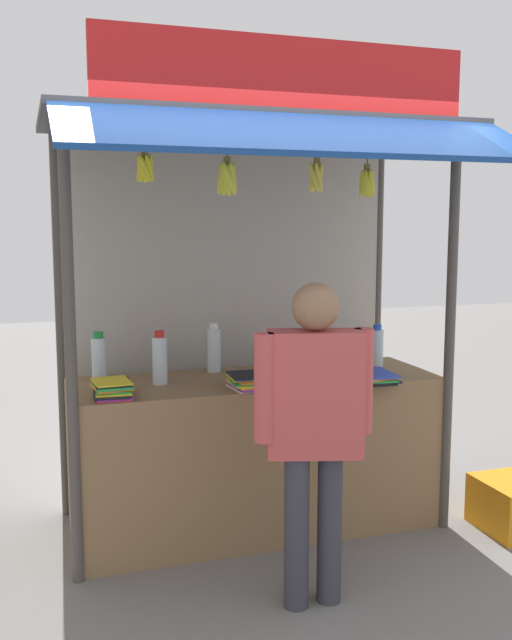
{
  "coord_description": "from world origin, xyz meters",
  "views": [
    {
      "loc": [
        -1.31,
        -3.99,
        1.85
      ],
      "look_at": [
        0.0,
        0.0,
        1.28
      ],
      "focal_mm": 40.24,
      "sensor_mm": 36.0,
      "label": 1
    }
  ],
  "objects_px": {
    "banana_bunch_leftmost": "(316,176)",
    "vendor_person": "(314,415)",
    "water_bottle_mid_right": "(99,360)",
    "water_bottle_far_right": "(160,359)",
    "banana_bunch_rightmost": "(145,168)",
    "banana_bunch_inner_right": "(227,178)",
    "magazine_stack_far_left": "(374,376)",
    "banana_bunch_inner_left": "(367,182)",
    "water_bottle_mid_left": "(214,349)",
    "water_bottle_front_left": "(320,350)",
    "magazine_stack_left": "(253,381)",
    "magazine_stack_center": "(112,389)",
    "water_bottle_rear_center": "(377,348)",
    "magazine_stack_back_right": "(296,373)"
  },
  "relations": [
    {
      "from": "magazine_stack_back_right",
      "to": "banana_bunch_inner_left",
      "type": "bearing_deg",
      "value": -51.87
    },
    {
      "from": "water_bottle_mid_left",
      "to": "magazine_stack_center",
      "type": "distance_m",
      "value": 0.85
    },
    {
      "from": "magazine_stack_back_right",
      "to": "vendor_person",
      "type": "bearing_deg",
      "value": -105.32
    },
    {
      "from": "water_bottle_far_right",
      "to": "magazine_stack_back_right",
      "type": "relative_size",
      "value": 1.01
    },
    {
      "from": "magazine_stack_back_right",
      "to": "magazine_stack_far_left",
      "type": "bearing_deg",
      "value": -23.24
    },
    {
      "from": "magazine_stack_left",
      "to": "banana_bunch_inner_right",
      "type": "xyz_separation_m",
      "value": [
        -0.2,
        -0.21,
        1.1
      ]
    },
    {
      "from": "banana_bunch_leftmost",
      "to": "vendor_person",
      "type": "bearing_deg",
      "value": -112.56
    },
    {
      "from": "magazine_stack_center",
      "to": "banana_bunch_inner_left",
      "type": "xyz_separation_m",
      "value": [
        1.35,
        -0.24,
        1.09
      ]
    },
    {
      "from": "water_bottle_far_right",
      "to": "banana_bunch_inner_right",
      "type": "bearing_deg",
      "value": -60.38
    },
    {
      "from": "water_bottle_front_left",
      "to": "banana_bunch_rightmost",
      "type": "bearing_deg",
      "value": -157.18
    },
    {
      "from": "magazine_stack_center",
      "to": "banana_bunch_inner_right",
      "type": "height_order",
      "value": "banana_bunch_inner_right"
    },
    {
      "from": "water_bottle_mid_right",
      "to": "magazine_stack_far_left",
      "type": "distance_m",
      "value": 1.6
    },
    {
      "from": "magazine_stack_far_left",
      "to": "magazine_stack_left",
      "type": "height_order",
      "value": "magazine_stack_left"
    },
    {
      "from": "banana_bunch_inner_right",
      "to": "banana_bunch_leftmost",
      "type": "xyz_separation_m",
      "value": [
        0.48,
        -0.0,
        0.02
      ]
    },
    {
      "from": "magazine_stack_left",
      "to": "magazine_stack_center",
      "type": "xyz_separation_m",
      "value": [
        -0.78,
        0.02,
        0.0
      ]
    },
    {
      "from": "magazine_stack_center",
      "to": "banana_bunch_rightmost",
      "type": "distance_m",
      "value": 1.17
    },
    {
      "from": "magazine_stack_center",
      "to": "banana_bunch_inner_right",
      "type": "distance_m",
      "value": 1.26
    },
    {
      "from": "banana_bunch_inner_left",
      "to": "banana_bunch_leftmost",
      "type": "bearing_deg",
      "value": -179.52
    },
    {
      "from": "magazine_stack_back_right",
      "to": "banana_bunch_inner_left",
      "type": "height_order",
      "value": "banana_bunch_inner_left"
    },
    {
      "from": "water_bottle_front_left",
      "to": "magazine_stack_center",
      "type": "height_order",
      "value": "water_bottle_front_left"
    },
    {
      "from": "water_bottle_rear_center",
      "to": "magazine_stack_far_left",
      "type": "xyz_separation_m",
      "value": [
        -0.19,
        -0.32,
        -0.11
      ]
    },
    {
      "from": "magazine_stack_far_left",
      "to": "banana_bunch_inner_right",
      "type": "bearing_deg",
      "value": -170.21
    },
    {
      "from": "water_bottle_mid_left",
      "to": "banana_bunch_inner_right",
      "type": "bearing_deg",
      "value": -98.95
    },
    {
      "from": "water_bottle_rear_center",
      "to": "magazine_stack_left",
      "type": "distance_m",
      "value": 0.96
    },
    {
      "from": "water_bottle_front_left",
      "to": "magazine_stack_left",
      "type": "distance_m",
      "value": 0.59
    },
    {
      "from": "water_bottle_mid_right",
      "to": "water_bottle_far_right",
      "type": "xyz_separation_m",
      "value": [
        0.33,
        -0.11,
        0.0
      ]
    },
    {
      "from": "water_bottle_mid_right",
      "to": "magazine_stack_center",
      "type": "bearing_deg",
      "value": -85.11
    },
    {
      "from": "water_bottle_front_left",
      "to": "banana_bunch_inner_left",
      "type": "height_order",
      "value": "banana_bunch_inner_left"
    },
    {
      "from": "water_bottle_mid_right",
      "to": "banana_bunch_rightmost",
      "type": "bearing_deg",
      "value": -72.51
    },
    {
      "from": "water_bottle_mid_left",
      "to": "magazine_stack_back_right",
      "type": "relative_size",
      "value": 1.0
    },
    {
      "from": "water_bottle_far_right",
      "to": "banana_bunch_rightmost",
      "type": "height_order",
      "value": "banana_bunch_rightmost"
    },
    {
      "from": "banana_bunch_inner_right",
      "to": "magazine_stack_left",
      "type": "bearing_deg",
      "value": 46.43
    },
    {
      "from": "magazine_stack_center",
      "to": "banana_bunch_leftmost",
      "type": "relative_size",
      "value": 0.97
    },
    {
      "from": "water_bottle_rear_center",
      "to": "magazine_stack_left",
      "type": "height_order",
      "value": "water_bottle_rear_center"
    },
    {
      "from": "banana_bunch_leftmost",
      "to": "banana_bunch_inner_left",
      "type": "xyz_separation_m",
      "value": [
        0.29,
        0.0,
        -0.03
      ]
    },
    {
      "from": "banana_bunch_rightmost",
      "to": "banana_bunch_inner_right",
      "type": "bearing_deg",
      "value": 0.38
    },
    {
      "from": "water_bottle_rear_center",
      "to": "magazine_stack_back_right",
      "type": "relative_size",
      "value": 0.93
    },
    {
      "from": "magazine_stack_left",
      "to": "magazine_stack_center",
      "type": "bearing_deg",
      "value": 178.38
    },
    {
      "from": "magazine_stack_center",
      "to": "magazine_stack_back_right",
      "type": "bearing_deg",
      "value": 5.59
    },
    {
      "from": "banana_bunch_inner_right",
      "to": "vendor_person",
      "type": "height_order",
      "value": "banana_bunch_inner_right"
    },
    {
      "from": "banana_bunch_rightmost",
      "to": "banana_bunch_inner_right",
      "type": "relative_size",
      "value": 0.8
    },
    {
      "from": "water_bottle_mid_left",
      "to": "magazine_stack_far_left",
      "type": "relative_size",
      "value": 0.95
    },
    {
      "from": "magazine_stack_left",
      "to": "magazine_stack_center",
      "type": "height_order",
      "value": "magazine_stack_center"
    },
    {
      "from": "water_bottle_mid_right",
      "to": "magazine_stack_center",
      "type": "height_order",
      "value": "water_bottle_mid_right"
    },
    {
      "from": "magazine_stack_back_right",
      "to": "banana_bunch_leftmost",
      "type": "bearing_deg",
      "value": -94.32
    },
    {
      "from": "magazine_stack_far_left",
      "to": "banana_bunch_leftmost",
      "type": "height_order",
      "value": "banana_bunch_leftmost"
    },
    {
      "from": "magazine_stack_left",
      "to": "banana_bunch_rightmost",
      "type": "height_order",
      "value": "banana_bunch_rightmost"
    },
    {
      "from": "banana_bunch_rightmost",
      "to": "banana_bunch_inner_right",
      "type": "xyz_separation_m",
      "value": [
        0.41,
        0.0,
        -0.04
      ]
    },
    {
      "from": "banana_bunch_inner_left",
      "to": "vendor_person",
      "type": "relative_size",
      "value": 0.19
    },
    {
      "from": "banana_bunch_leftmost",
      "to": "water_bottle_mid_right",
      "type": "bearing_deg",
      "value": 151.34
    }
  ]
}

